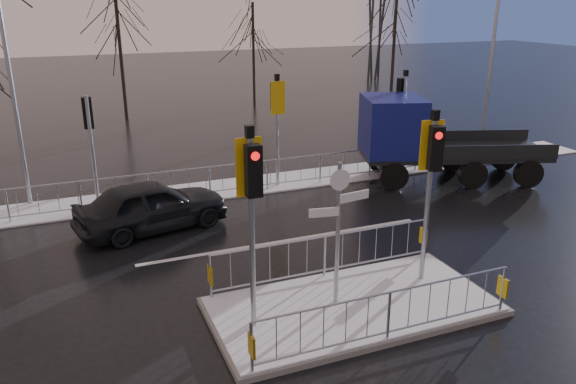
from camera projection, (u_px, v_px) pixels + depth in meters
name	position (u px, v px, depth m)	size (l,w,h in m)	color
ground	(352.00, 309.00, 11.90)	(120.00, 120.00, 0.00)	black
snow_verge	(234.00, 187.00, 19.42)	(30.00, 2.00, 0.04)	white
lane_markings	(360.00, 317.00, 11.61)	(8.00, 11.38, 0.01)	silver
traffic_island	(352.00, 293.00, 11.78)	(6.00, 3.04, 4.15)	slate
far_kerb_fixtures	(246.00, 163.00, 18.75)	(18.00, 0.65, 3.83)	#989FA6
car_far_lane	(152.00, 205.00, 15.75)	(1.71, 4.24, 1.45)	black
flatbed_truck	(417.00, 137.00, 19.77)	(6.89, 4.31, 3.00)	black
tree_far_a	(118.00, 26.00, 28.86)	(3.75, 3.75, 7.08)	black
tree_far_b	(253.00, 34.00, 33.66)	(3.25, 3.25, 6.14)	black
tree_far_c	(396.00, 17.00, 33.55)	(4.00, 4.00, 7.55)	black
street_lamp_right	(494.00, 48.00, 21.65)	(1.25, 0.18, 8.00)	#989FA6
street_lamp_left	(10.00, 61.00, 16.46)	(1.25, 0.18, 8.20)	#989FA6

